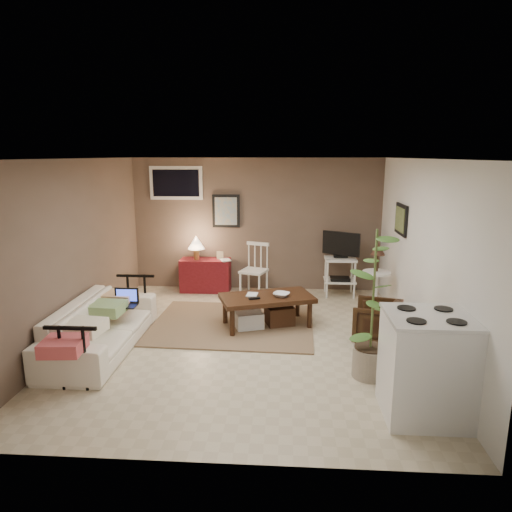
# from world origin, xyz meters

# --- Properties ---
(floor) EXTENTS (5.00, 5.00, 0.00)m
(floor) POSITION_xyz_m (0.00, 0.00, 0.00)
(floor) COLOR #C1B293
(floor) RESTS_ON ground
(art_back) EXTENTS (0.50, 0.03, 0.60)m
(art_back) POSITION_xyz_m (-0.55, 2.48, 1.45)
(art_back) COLOR black
(art_right) EXTENTS (0.03, 0.60, 0.45)m
(art_right) POSITION_xyz_m (2.23, 1.05, 1.52)
(art_right) COLOR black
(window) EXTENTS (0.96, 0.03, 0.60)m
(window) POSITION_xyz_m (-1.45, 2.48, 1.95)
(window) COLOR silver
(rug) EXTENTS (2.40, 1.95, 0.02)m
(rug) POSITION_xyz_m (-0.22, 0.58, 0.01)
(rug) COLOR #7E6649
(rug) RESTS_ON floor
(coffee_table) EXTENTS (1.45, 1.06, 0.49)m
(coffee_table) POSITION_xyz_m (0.27, 0.54, 0.28)
(coffee_table) COLOR #371E0F
(coffee_table) RESTS_ON floor
(sofa) EXTENTS (0.62, 2.13, 0.83)m
(sofa) POSITION_xyz_m (-1.80, -0.37, 0.42)
(sofa) COLOR white
(sofa) RESTS_ON floor
(sofa_pillows) EXTENTS (0.41, 2.03, 0.14)m
(sofa_pillows) POSITION_xyz_m (-1.75, -0.62, 0.51)
(sofa_pillows) COLOR #F3E8C9
(sofa_pillows) RESTS_ON sofa
(sofa_end_rails) EXTENTS (0.57, 2.13, 0.72)m
(sofa_end_rails) POSITION_xyz_m (-1.68, -0.37, 0.36)
(sofa_end_rails) COLOR black
(sofa_end_rails) RESTS_ON floor
(laptop) EXTENTS (0.33, 0.24, 0.22)m
(laptop) POSITION_xyz_m (-1.60, -0.01, 0.54)
(laptop) COLOR black
(laptop) RESTS_ON sofa
(red_console) EXTENTS (0.90, 0.40, 1.04)m
(red_console) POSITION_xyz_m (-0.93, 2.25, 0.36)
(red_console) COLOR maroon
(red_console) RESTS_ON floor
(spindle_chair) EXTENTS (0.53, 0.53, 0.93)m
(spindle_chair) POSITION_xyz_m (-0.01, 2.09, 0.43)
(spindle_chair) COLOR silver
(spindle_chair) RESTS_ON floor
(tv_stand) EXTENTS (0.61, 0.44, 1.14)m
(tv_stand) POSITION_xyz_m (1.50, 2.14, 0.61)
(tv_stand) COLOR silver
(tv_stand) RESTS_ON floor
(side_table) EXTENTS (0.43, 0.43, 1.15)m
(side_table) POSITION_xyz_m (1.94, 1.18, 0.71)
(side_table) COLOR silver
(side_table) RESTS_ON floor
(armchair) EXTENTS (0.70, 0.73, 0.62)m
(armchair) POSITION_xyz_m (1.77, 0.08, 0.31)
(armchair) COLOR black
(armchair) RESTS_ON floor
(potted_plant) EXTENTS (0.43, 0.43, 1.71)m
(potted_plant) POSITION_xyz_m (1.50, -0.91, 0.91)
(potted_plant) COLOR gray
(potted_plant) RESTS_ON floor
(stove) EXTENTS (0.78, 0.73, 1.02)m
(stove) POSITION_xyz_m (1.87, -1.66, 0.51)
(stove) COLOR white
(stove) RESTS_ON floor
(bowl) EXTENTS (0.23, 0.13, 0.23)m
(bowl) POSITION_xyz_m (0.49, 0.53, 0.58)
(bowl) COLOR #371E0F
(bowl) RESTS_ON coffee_table
(book_table) EXTENTS (0.15, 0.03, 0.21)m
(book_table) POSITION_xyz_m (-0.01, 0.57, 0.57)
(book_table) COLOR #371E0F
(book_table) RESTS_ON coffee_table
(book_console) EXTENTS (0.17, 0.08, 0.23)m
(book_console) POSITION_xyz_m (-0.61, 2.13, 0.71)
(book_console) COLOR #371E0F
(book_console) RESTS_ON red_console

